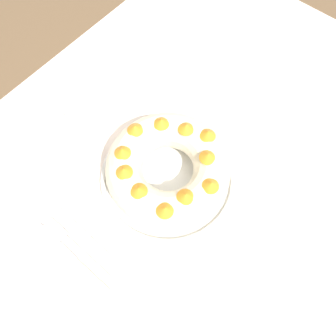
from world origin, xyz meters
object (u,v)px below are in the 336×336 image
at_px(bundt_cake, 168,168).
at_px(cake_knife, 89,241).
at_px(fork, 74,245).
at_px(side_bowl, 93,101).
at_px(serving_knife, 76,263).
at_px(serving_dish, 168,177).

xyz_separation_m(bundt_cake, cake_knife, (-0.22, 0.04, -0.06)).
distance_m(fork, side_bowl, 0.37).
height_order(bundt_cake, cake_knife, bundt_cake).
relative_size(bundt_cake, side_bowl, 1.72).
bearing_deg(cake_knife, bundt_cake, -4.10).
bearing_deg(bundt_cake, serving_knife, 174.54).
bearing_deg(serving_dish, cake_knife, 170.30).
relative_size(fork, serving_knife, 0.88).
xyz_separation_m(serving_dish, cake_knife, (-0.22, 0.04, -0.01)).
relative_size(bundt_cake, fork, 1.41).
bearing_deg(cake_knife, serving_dish, -4.10).
bearing_deg(bundt_cake, cake_knife, 170.29).
bearing_deg(serving_knife, cake_knife, 16.55).
relative_size(cake_knife, side_bowl, 1.11).
height_order(serving_dish, bundt_cake, bundt_cake).
bearing_deg(fork, serving_knife, -128.21).
height_order(serving_knife, side_bowl, side_bowl).
bearing_deg(cake_knife, side_bowl, 48.74).
distance_m(bundt_cake, fork, 0.27).
height_order(serving_dish, side_bowl, side_bowl).
bearing_deg(side_bowl, serving_knife, -140.66).
bearing_deg(cake_knife, serving_knife, -161.37).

